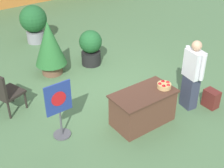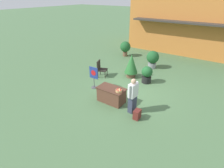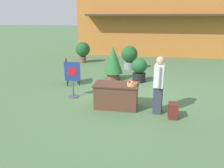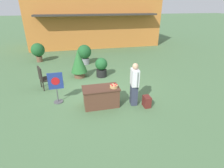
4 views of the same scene
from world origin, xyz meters
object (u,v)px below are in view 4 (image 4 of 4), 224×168
patio_chair (44,77)px  potted_plant_far_left (85,53)px  apple_basket (114,86)px  poster_board (56,87)px  potted_plant_far_right (101,67)px  backpack (147,101)px  potted_plant_near_left (79,62)px  potted_plant_near_right (38,51)px  display_table (101,97)px  person_visitor (134,84)px

patio_chair → potted_plant_far_left: size_ratio=0.85×
apple_basket → potted_plant_far_left: bearing=96.3°
poster_board → potted_plant_far_right: poster_board is taller
backpack → potted_plant_far_left: 5.99m
potted_plant_near_left → potted_plant_far_left: size_ratio=1.20×
potted_plant_far_left → potted_plant_near_right: (-2.91, 1.18, 0.05)m
potted_plant_far_right → potted_plant_far_left: size_ratio=0.83×
poster_board → potted_plant_near_right: bearing=-167.3°
backpack → apple_basket: bearing=161.8°
apple_basket → patio_chair: patio_chair is taller
potted_plant_far_right → potted_plant_near_left: bearing=171.5°
display_table → potted_plant_far_left: size_ratio=1.10×
poster_board → patio_chair: poster_board is taller
potted_plant_far_left → potted_plant_near_left: bearing=-102.8°
potted_plant_near_left → potted_plant_near_right: bearing=125.7°
display_table → potted_plant_near_left: size_ratio=0.91×
person_visitor → potted_plant_far_right: bearing=-69.1°
display_table → poster_board: poster_board is taller
poster_board → potted_plant_far_left: (1.49, 4.60, 0.04)m
person_visitor → potted_plant_near_left: size_ratio=1.11×
backpack → potted_plant_far_right: 3.54m
potted_plant_near_left → potted_plant_far_left: bearing=77.2°
person_visitor → display_table: bearing=-0.0°
person_visitor → poster_board: (-2.83, 0.79, -0.17)m
person_visitor → apple_basket: bearing=2.0°
display_table → potted_plant_near_left: (-0.61, 3.04, 0.44)m
patio_chair → display_table: bearing=-62.7°
potted_plant_far_right → backpack: bearing=-71.7°
potted_plant_far_right → display_table: bearing=-100.6°
backpack → potted_plant_near_left: (-2.25, 3.52, 0.60)m
display_table → person_visitor: 1.33m
backpack → patio_chair: 4.62m
potted_plant_near_right → patio_chair: bearing=-79.6°
apple_basket → potted_plant_far_left: size_ratio=0.24×
apple_basket → person_visitor: bearing=-6.0°
potted_plant_near_left → person_visitor: bearing=-60.2°
potted_plant_far_right → potted_plant_far_left: 2.45m
apple_basket → potted_plant_far_right: potted_plant_far_right is taller
potted_plant_far_right → potted_plant_near_right: (-3.56, 3.53, 0.21)m
apple_basket → potted_plant_near_left: 3.32m
apple_basket → potted_plant_far_left: potted_plant_far_left is taller
potted_plant_near_right → potted_plant_near_left: bearing=-54.3°
patio_chair → poster_board: bearing=-86.5°
person_visitor → backpack: size_ratio=3.89×
display_table → patio_chair: patio_chair is taller
potted_plant_far_right → person_visitor: bearing=-77.1°
patio_chair → potted_plant_far_left: 3.82m
apple_basket → potted_plant_far_right: 2.98m
backpack → patio_chair: bearing=147.0°
display_table → potted_plant_far_right: 2.92m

